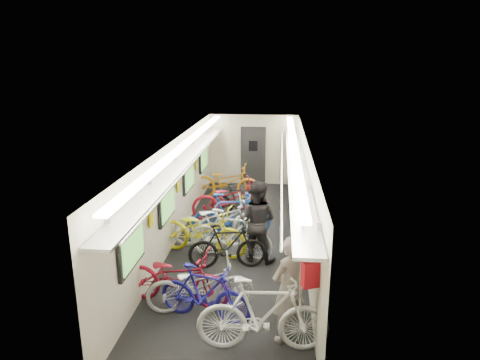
% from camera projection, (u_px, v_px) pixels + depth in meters
% --- Properties ---
extents(train_car_shell, '(10.00, 10.00, 10.00)m').
position_uv_depth(train_car_shell, '(227.00, 166.00, 10.46)').
color(train_car_shell, black).
rests_on(train_car_shell, ground).
extents(bicycle_0, '(1.91, 1.03, 0.95)m').
position_uv_depth(bicycle_0, '(200.00, 285.00, 7.21)').
color(bicycle_0, '#AAA9AE').
rests_on(bicycle_0, ground).
extents(bicycle_1, '(1.68, 0.85, 0.97)m').
position_uv_depth(bicycle_1, '(204.00, 293.00, 6.94)').
color(bicycle_1, navy).
rests_on(bicycle_1, ground).
extents(bicycle_2, '(2.03, 0.99, 1.02)m').
position_uv_depth(bicycle_2, '(176.00, 277.00, 7.40)').
color(bicycle_2, maroon).
rests_on(bicycle_2, ground).
extents(bicycle_3, '(1.66, 0.71, 0.97)m').
position_uv_depth(bicycle_3, '(227.00, 246.00, 8.71)').
color(bicycle_3, black).
rests_on(bicycle_3, ground).
extents(bicycle_4, '(2.20, 1.24, 1.09)m').
position_uv_depth(bicycle_4, '(202.00, 231.00, 9.36)').
color(bicycle_4, yellow).
rests_on(bicycle_4, ground).
extents(bicycle_5, '(1.89, 0.82, 1.10)m').
position_uv_depth(bicycle_5, '(231.00, 234.00, 9.14)').
color(bicycle_5, silver).
rests_on(bicycle_5, ground).
extents(bicycle_6, '(2.23, 1.31, 1.11)m').
position_uv_depth(bicycle_6, '(218.00, 221.00, 9.92)').
color(bicycle_6, silver).
rests_on(bicycle_6, ground).
extents(bicycle_7, '(2.00, 0.96, 1.16)m').
position_uv_depth(bicycle_7, '(231.00, 216.00, 10.14)').
color(bicycle_7, navy).
rests_on(bicycle_7, ground).
extents(bicycle_8, '(2.22, 1.40, 1.10)m').
position_uv_depth(bicycle_8, '(230.00, 199.00, 11.53)').
color(bicycle_8, maroon).
rests_on(bicycle_8, ground).
extents(bicycle_9, '(1.67, 0.71, 0.97)m').
position_uv_depth(bicycle_9, '(240.00, 201.00, 11.52)').
color(bicycle_9, black).
rests_on(bicycle_9, ground).
extents(bicycle_10, '(2.15, 0.88, 1.10)m').
position_uv_depth(bicycle_10, '(226.00, 182.00, 13.13)').
color(bicycle_10, orange).
rests_on(bicycle_10, ground).
extents(bicycle_11, '(1.98, 0.67, 1.17)m').
position_uv_depth(bicycle_11, '(263.00, 315.00, 6.17)').
color(bicycle_11, white).
rests_on(bicycle_11, ground).
extents(passenger_near, '(0.74, 0.71, 1.70)m').
position_uv_depth(passenger_near, '(289.00, 290.00, 6.35)').
color(passenger_near, gray).
rests_on(passenger_near, ground).
extents(passenger_mid, '(1.01, 0.88, 1.77)m').
position_uv_depth(passenger_mid, '(257.00, 221.00, 8.99)').
color(passenger_mid, black).
rests_on(passenger_mid, ground).
extents(backpack, '(0.29, 0.23, 0.38)m').
position_uv_depth(backpack, '(311.00, 274.00, 5.91)').
color(backpack, '#A71019').
rests_on(backpack, passenger_near).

